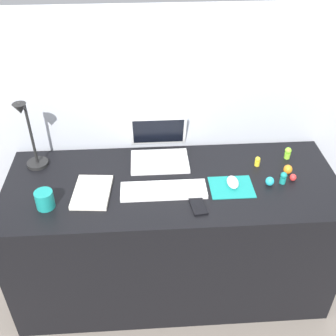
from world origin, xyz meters
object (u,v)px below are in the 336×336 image
object	(u,v)px
desk_lamp	(30,137)
coffee_mug	(45,200)
laptop	(159,148)
toy_figurine_lime	(288,153)
keyboard	(164,190)
mouse	(233,182)
cell_phone	(198,206)
toy_figurine_yellow	(257,161)
toy_figurine_teal	(283,177)
toy_figurine_red	(293,177)
toy_figurine_orange	(288,169)
toy_figurine_cyan	(270,181)
notebook_pad	(92,192)

from	to	relation	value
desk_lamp	coffee_mug	size ratio (longest dim) A/B	4.66
laptop	toy_figurine_lime	distance (m)	0.68
keyboard	mouse	size ratio (longest dim) A/B	4.27
desk_lamp	toy_figurine_lime	distance (m)	1.32
cell_phone	toy_figurine_yellow	xyz separation A→B (m)	(0.35, 0.30, 0.02)
coffee_mug	toy_figurine_teal	world-z (taller)	coffee_mug
keyboard	toy_figurine_red	xyz separation A→B (m)	(0.64, 0.05, 0.01)
laptop	keyboard	bearing A→B (deg)	-88.68
toy_figurine_teal	toy_figurine_orange	size ratio (longest dim) A/B	1.29
desk_lamp	toy_figurine_red	world-z (taller)	desk_lamp
toy_figurine_red	toy_figurine_cyan	xyz separation A→B (m)	(-0.12, -0.03, 0.00)
cell_phone	notebook_pad	distance (m)	0.51
desk_lamp	toy_figurine_cyan	xyz separation A→B (m)	(1.16, -0.21, -0.17)
desk_lamp	toy_figurine_orange	distance (m)	1.29
keyboard	notebook_pad	bearing A→B (deg)	178.40
keyboard	toy_figurine_red	bearing A→B (deg)	4.24
keyboard	notebook_pad	size ratio (longest dim) A/B	1.71
laptop	mouse	bearing A→B (deg)	-38.53
toy_figurine_teal	toy_figurine_cyan	bearing A→B (deg)	-169.78
coffee_mug	toy_figurine_cyan	distance (m)	1.06
cell_phone	coffee_mug	distance (m)	0.70
cell_phone	toy_figurine_red	bearing A→B (deg)	10.37
laptop	coffee_mug	bearing A→B (deg)	-145.30
laptop	toy_figurine_orange	world-z (taller)	laptop
desk_lamp	toy_figurine_orange	size ratio (longest dim) A/B	8.15
toy_figurine_orange	toy_figurine_yellow	size ratio (longest dim) A/B	0.93
desk_lamp	notebook_pad	size ratio (longest dim) A/B	1.67
coffee_mug	toy_figurine_yellow	world-z (taller)	coffee_mug
toy_figurine_cyan	toy_figurine_red	bearing A→B (deg)	12.79
laptop	toy_figurine_yellow	distance (m)	0.52
notebook_pad	toy_figurine_lime	xyz separation A→B (m)	(1.01, 0.23, 0.02)
desk_lamp	toy_figurine_cyan	world-z (taller)	desk_lamp
toy_figurine_yellow	cell_phone	bearing A→B (deg)	-139.43
mouse	desk_lamp	size ratio (longest dim) A/B	0.24
cell_phone	laptop	bearing A→B (deg)	103.18
notebook_pad	toy_figurine_yellow	size ratio (longest dim) A/B	4.52
toy_figurine_teal	toy_figurine_red	size ratio (longest dim) A/B	1.71
mouse	toy_figurine_cyan	world-z (taller)	toy_figurine_cyan
notebook_pad	toy_figurine_yellow	bearing A→B (deg)	16.93
keyboard	toy_figurine_teal	distance (m)	0.59
keyboard	notebook_pad	world-z (taller)	same
toy_figurine_yellow	laptop	bearing A→B (deg)	166.82
notebook_pad	coffee_mug	size ratio (longest dim) A/B	2.79
desk_lamp	toy_figurine_teal	size ratio (longest dim) A/B	6.32
cell_phone	toy_figurine_orange	distance (m)	0.53
laptop	toy_figurine_lime	world-z (taller)	laptop
coffee_mug	toy_figurine_orange	size ratio (longest dim) A/B	1.75
laptop	keyboard	world-z (taller)	laptop
keyboard	toy_figurine_yellow	bearing A→B (deg)	20.28
toy_figurine_lime	toy_figurine_yellow	distance (m)	0.18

